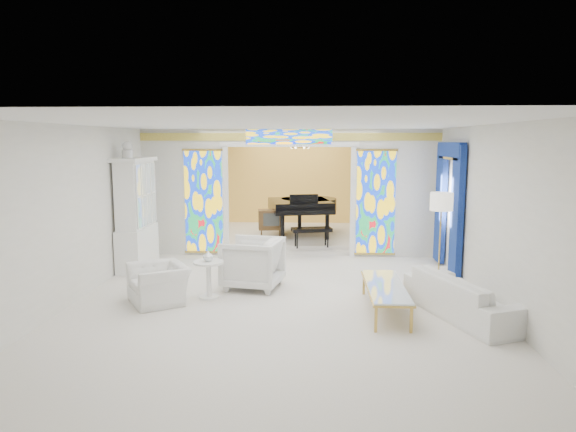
# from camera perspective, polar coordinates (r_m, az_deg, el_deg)

# --- Properties ---
(floor) EXTENTS (12.00, 12.00, 0.00)m
(floor) POSITION_cam_1_polar(r_m,az_deg,el_deg) (10.47, -0.37, -6.75)
(floor) COLOR silver
(floor) RESTS_ON ground
(ceiling) EXTENTS (7.00, 12.00, 0.02)m
(ceiling) POSITION_cam_1_polar(r_m,az_deg,el_deg) (10.11, -0.38, 9.89)
(ceiling) COLOR white
(ceiling) RESTS_ON wall_back
(wall_back) EXTENTS (7.00, 0.02, 3.00)m
(wall_back) POSITION_cam_1_polar(r_m,az_deg,el_deg) (16.15, 0.79, 3.99)
(wall_back) COLOR silver
(wall_back) RESTS_ON floor
(wall_front) EXTENTS (7.00, 0.02, 3.00)m
(wall_front) POSITION_cam_1_polar(r_m,az_deg,el_deg) (4.31, -4.79, -8.27)
(wall_front) COLOR silver
(wall_front) RESTS_ON floor
(wall_left) EXTENTS (0.02, 12.00, 3.00)m
(wall_left) POSITION_cam_1_polar(r_m,az_deg,el_deg) (10.95, -18.99, 1.45)
(wall_left) COLOR silver
(wall_left) RESTS_ON floor
(wall_right) EXTENTS (0.02, 12.00, 3.00)m
(wall_right) POSITION_cam_1_polar(r_m,az_deg,el_deg) (10.59, 18.90, 1.23)
(wall_right) COLOR silver
(wall_right) RESTS_ON floor
(partition_wall) EXTENTS (7.00, 0.22, 3.00)m
(partition_wall) POSITION_cam_1_polar(r_m,az_deg,el_deg) (12.15, 0.14, 3.28)
(partition_wall) COLOR silver
(partition_wall) RESTS_ON floor
(stained_glass_left) EXTENTS (0.90, 0.04, 2.40)m
(stained_glass_left) POSITION_cam_1_polar(r_m,az_deg,el_deg) (12.34, -9.34, 1.60)
(stained_glass_left) COLOR gold
(stained_glass_left) RESTS_ON partition_wall
(stained_glass_right) EXTENTS (0.90, 0.04, 2.40)m
(stained_glass_right) POSITION_cam_1_polar(r_m,az_deg,el_deg) (12.16, 9.72, 1.48)
(stained_glass_right) COLOR gold
(stained_glass_right) RESTS_ON partition_wall
(stained_glass_transom) EXTENTS (2.00, 0.04, 0.34)m
(stained_glass_transom) POSITION_cam_1_polar(r_m,az_deg,el_deg) (12.00, 0.12, 8.79)
(stained_glass_transom) COLOR gold
(stained_glass_transom) RESTS_ON partition_wall
(alcove_platform) EXTENTS (6.80, 3.80, 0.18)m
(alcove_platform) POSITION_cam_1_polar(r_m,az_deg,el_deg) (14.45, 0.52, -2.17)
(alcove_platform) COLOR silver
(alcove_platform) RESTS_ON floor
(gold_curtain_back) EXTENTS (6.70, 0.10, 2.90)m
(gold_curtain_back) POSITION_cam_1_polar(r_m,az_deg,el_deg) (16.03, 0.78, 3.96)
(gold_curtain_back) COLOR #E5AD4F
(gold_curtain_back) RESTS_ON wall_back
(chandelier) EXTENTS (0.48, 0.48, 0.30)m
(chandelier) POSITION_cam_1_polar(r_m,az_deg,el_deg) (14.10, 1.34, 7.63)
(chandelier) COLOR #B89340
(chandelier) RESTS_ON ceiling
(blue_drapes) EXTENTS (0.14, 1.85, 2.65)m
(blue_drapes) POSITION_cam_1_polar(r_m,az_deg,el_deg) (11.22, 17.45, 2.08)
(blue_drapes) COLOR navy
(blue_drapes) RESTS_ON wall_right
(china_cabinet) EXTENTS (0.56, 1.46, 2.72)m
(china_cabinet) POSITION_cam_1_polar(r_m,az_deg,el_deg) (11.44, -16.50, 0.17)
(china_cabinet) COLOR white
(china_cabinet) RESTS_ON floor
(armchair_left) EXTENTS (1.27, 1.31, 0.65)m
(armchair_left) POSITION_cam_1_polar(r_m,az_deg,el_deg) (9.06, -14.17, -7.31)
(armchair_left) COLOR white
(armchair_left) RESTS_ON floor
(armchair_right) EXTENTS (1.21, 1.19, 0.94)m
(armchair_right) POSITION_cam_1_polar(r_m,az_deg,el_deg) (9.63, -3.97, -5.24)
(armchair_right) COLOR white
(armchair_right) RESTS_ON floor
(sofa) EXTENTS (1.61, 2.41, 0.66)m
(sofa) POSITION_cam_1_polar(r_m,az_deg,el_deg) (8.57, 19.09, -8.40)
(sofa) COLOR white
(sofa) RESTS_ON floor
(side_table) EXTENTS (0.58, 0.58, 0.66)m
(side_table) POSITION_cam_1_polar(r_m,az_deg,el_deg) (9.10, -8.81, -6.37)
(side_table) COLOR white
(side_table) RESTS_ON floor
(vase) EXTENTS (0.22, 0.22, 0.19)m
(vase) POSITION_cam_1_polar(r_m,az_deg,el_deg) (9.03, -8.86, -4.38)
(vase) COLOR silver
(vase) RESTS_ON side_table
(coffee_table) EXTENTS (0.62, 1.97, 0.44)m
(coffee_table) POSITION_cam_1_polar(r_m,az_deg,el_deg) (8.45, 10.75, -7.79)
(coffee_table) COLOR white
(coffee_table) RESTS_ON floor
(floor_lamp) EXTENTS (0.49, 0.49, 1.75)m
(floor_lamp) POSITION_cam_1_polar(r_m,az_deg,el_deg) (10.21, 16.68, 1.07)
(floor_lamp) COLOR #B89340
(floor_lamp) RESTS_ON floor
(grand_piano) EXTENTS (2.07, 3.19, 1.18)m
(grand_piano) POSITION_cam_1_polar(r_m,az_deg,el_deg) (14.00, 1.84, 1.16)
(grand_piano) COLOR black
(grand_piano) RESTS_ON alcove_platform
(tv_console) EXTENTS (0.70, 0.52, 0.75)m
(tv_console) POSITION_cam_1_polar(r_m,az_deg,el_deg) (13.55, -1.92, -0.41)
(tv_console) COLOR #543A1E
(tv_console) RESTS_ON alcove_platform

